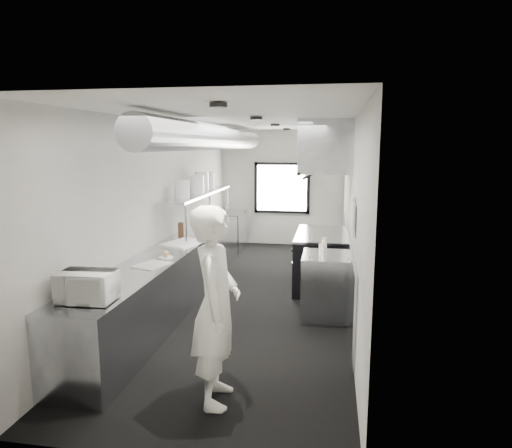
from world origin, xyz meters
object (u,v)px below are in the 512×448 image
at_px(range, 320,260).
at_px(squeeze_bottle_c, 321,250).
at_px(prep_counter, 176,274).
at_px(squeeze_bottle_d, 324,246).
at_px(exhaust_hood, 326,147).
at_px(plate_stack_d, 209,180).
at_px(microwave, 87,287).
at_px(pass_shelf, 199,194).
at_px(deli_tub_a, 89,288).
at_px(line_cook, 216,306).
at_px(plate_stack_c, 202,181).
at_px(squeeze_bottle_a, 324,255).
at_px(small_plate, 166,257).
at_px(plate_stack_a, 182,189).
at_px(far_work_table, 229,231).
at_px(cutting_board, 184,243).
at_px(deli_tub_b, 101,279).
at_px(bottle_station, 325,285).
at_px(plate_stack_b, 197,184).
at_px(squeeze_bottle_e, 325,244).
at_px(knife_block, 181,230).
at_px(squeeze_bottle_b, 324,252).

xyz_separation_m(range, squeeze_bottle_c, (0.04, -1.44, 0.51)).
relative_size(prep_counter, squeeze_bottle_d, 33.08).
height_order(exhaust_hood, plate_stack_d, exhaust_hood).
xyz_separation_m(prep_counter, microwave, (0.01, -2.55, 0.60)).
distance_m(pass_shelf, deli_tub_a, 3.82).
relative_size(line_cook, deli_tub_a, 15.27).
distance_m(range, plate_stack_c, 2.63).
distance_m(line_cook, squeeze_bottle_d, 2.69).
height_order(line_cook, deli_tub_a, line_cook).
bearing_deg(range, squeeze_bottle_c, -88.48).
xyz_separation_m(exhaust_hood, squeeze_bottle_d, (0.02, -1.27, -1.40)).
height_order(squeeze_bottle_a, squeeze_bottle_d, squeeze_bottle_d).
bearing_deg(small_plate, plate_stack_a, 98.81).
relative_size(small_plate, squeeze_bottle_c, 1.15).
bearing_deg(far_work_table, cutting_board, -88.59).
bearing_deg(deli_tub_a, deli_tub_b, 93.42).
height_order(bottle_station, cutting_board, cutting_board).
height_order(exhaust_hood, deli_tub_b, exhaust_hood).
distance_m(line_cook, plate_stack_a, 3.58).
bearing_deg(prep_counter, range, 28.74).
distance_m(plate_stack_b, squeeze_bottle_e, 2.73).
relative_size(prep_counter, line_cook, 3.17).
bearing_deg(squeeze_bottle_e, line_cook, -109.55).
relative_size(far_work_table, microwave, 2.41).
bearing_deg(bottle_station, exhaust_hood, 92.18).
bearing_deg(knife_block, far_work_table, 70.09).
bearing_deg(range, plate_stack_d, 156.49).
distance_m(exhaust_hood, plate_stack_d, 2.58).
xyz_separation_m(plate_stack_c, squeeze_bottle_a, (2.33, -2.25, -0.78)).
relative_size(line_cook, plate_stack_b, 5.78).
height_order(plate_stack_a, squeeze_bottle_c, plate_stack_a).
bearing_deg(squeeze_bottle_a, bottle_station, 86.70).
relative_size(squeeze_bottle_c, squeeze_bottle_d, 0.90).
bearing_deg(exhaust_hood, plate_stack_a, -165.84).
height_order(deli_tub_a, plate_stack_b, plate_stack_b).
bearing_deg(line_cook, bottle_station, -28.85).
height_order(deli_tub_b, squeeze_bottle_e, squeeze_bottle_e).
bearing_deg(squeeze_bottle_b, plate_stack_c, 137.88).
xyz_separation_m(plate_stack_a, squeeze_bottle_a, (2.35, -1.16, -0.74)).
xyz_separation_m(pass_shelf, plate_stack_c, (-0.01, 0.20, 0.22)).
distance_m(line_cook, squeeze_bottle_b, 2.39).
relative_size(far_work_table, squeeze_bottle_a, 7.50).
xyz_separation_m(small_plate, squeeze_bottle_a, (2.14, 0.20, 0.07)).
relative_size(prep_counter, microwave, 12.03).
distance_m(squeeze_bottle_a, squeeze_bottle_e, 0.64).
bearing_deg(small_plate, plate_stack_c, 94.56).
distance_m(line_cook, deli_tub_a, 1.49).
distance_m(deli_tub_a, squeeze_bottle_d, 3.26).
bearing_deg(plate_stack_b, bottle_station, -33.42).
bearing_deg(prep_counter, exhaust_hood, 28.11).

